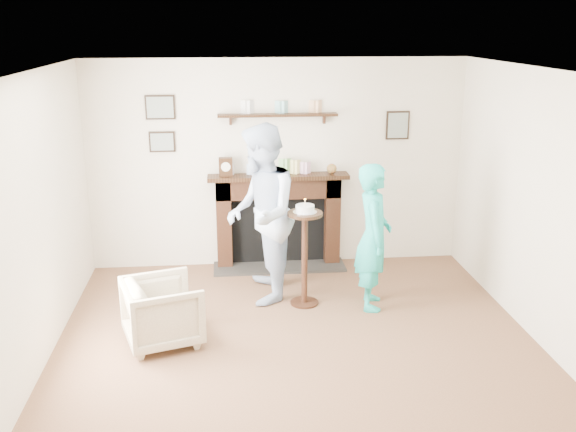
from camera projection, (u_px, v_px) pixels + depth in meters
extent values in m
plane|color=brown|center=(302.00, 362.00, 5.68)|extent=(5.00, 5.00, 0.00)
cube|color=beige|center=(277.00, 164.00, 7.70)|extent=(4.50, 0.04, 2.50)
cube|color=beige|center=(23.00, 237.00, 5.10)|extent=(0.04, 5.00, 2.50)
cube|color=beige|center=(561.00, 220.00, 5.53)|extent=(0.04, 5.00, 2.50)
cube|color=white|center=(304.00, 75.00, 4.96)|extent=(4.50, 5.00, 0.04)
cube|color=black|center=(224.00, 224.00, 7.74)|extent=(0.18, 0.20, 1.10)
cube|color=black|center=(332.00, 221.00, 7.87)|extent=(0.18, 0.20, 1.10)
cube|color=black|center=(278.00, 188.00, 7.68)|extent=(1.50, 0.20, 0.24)
cube|color=black|center=(278.00, 230.00, 7.91)|extent=(1.14, 0.06, 0.86)
cube|color=#2D2B28|center=(279.00, 267.00, 7.85)|extent=(1.60, 0.44, 0.03)
cube|color=black|center=(278.00, 177.00, 7.61)|extent=(1.68, 0.26, 0.05)
cube|color=black|center=(278.00, 115.00, 7.45)|extent=(1.40, 0.15, 0.03)
cube|color=black|center=(160.00, 107.00, 7.35)|extent=(0.34, 0.03, 0.28)
cube|color=black|center=(162.00, 142.00, 7.47)|extent=(0.30, 0.03, 0.24)
cube|color=black|center=(398.00, 125.00, 7.69)|extent=(0.28, 0.03, 0.34)
cube|color=black|center=(226.00, 167.00, 7.51)|extent=(0.16, 0.09, 0.22)
cylinder|color=white|center=(226.00, 167.00, 7.47)|extent=(0.11, 0.01, 0.11)
sphere|color=#2E882D|center=(332.00, 169.00, 7.65)|extent=(0.12, 0.12, 0.12)
imported|color=tan|center=(164.00, 342.00, 6.05)|extent=(0.84, 0.83, 0.62)
imported|color=silver|center=(262.00, 297.00, 7.01)|extent=(0.76, 0.96, 1.91)
imported|color=#1EA7AB|center=(370.00, 305.00, 6.82)|extent=(0.45, 0.61, 1.54)
cylinder|color=black|center=(304.00, 302.00, 6.86)|extent=(0.30, 0.30, 0.02)
cylinder|color=black|center=(305.00, 259.00, 6.72)|extent=(0.06, 0.06, 0.97)
cylinder|color=black|center=(305.00, 214.00, 6.57)|extent=(0.36, 0.36, 0.03)
cylinder|color=silver|center=(305.00, 212.00, 6.57)|extent=(0.25, 0.25, 0.01)
cylinder|color=silver|center=(305.00, 208.00, 6.56)|extent=(0.19, 0.19, 0.07)
cylinder|color=#FFDAA1|center=(305.00, 203.00, 6.54)|extent=(0.01, 0.01, 0.05)
sphere|color=orange|center=(305.00, 199.00, 6.53)|extent=(0.02, 0.02, 0.02)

